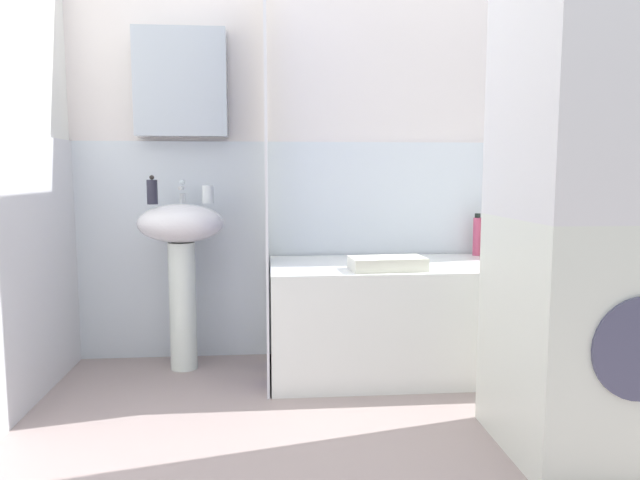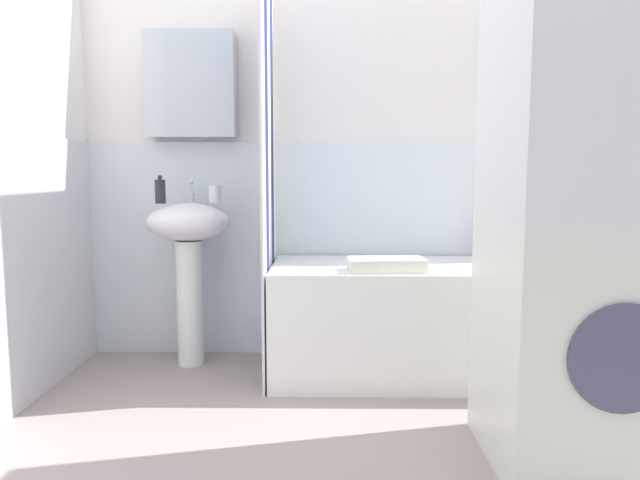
{
  "view_description": "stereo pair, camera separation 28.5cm",
  "coord_description": "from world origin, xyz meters",
  "views": [
    {
      "loc": [
        -0.49,
        -2.03,
        1.03
      ],
      "look_at": [
        -0.24,
        0.79,
        0.7
      ],
      "focal_mm": 32.94,
      "sensor_mm": 36.0,
      "label": 1
    },
    {
      "loc": [
        -0.2,
        -2.04,
        1.03
      ],
      "look_at": [
        -0.24,
        0.79,
        0.7
      ],
      "focal_mm": 32.94,
      "sensor_mm": 36.0,
      "label": 2
    }
  ],
  "objects": [
    {
      "name": "soap_dispenser",
      "position": [
        -1.07,
        1.0,
        0.94
      ],
      "size": [
        0.05,
        0.05,
        0.15
      ],
      "color": "#292836",
      "rests_on": "sink"
    },
    {
      "name": "toothbrush_cup",
      "position": [
        -0.8,
        1.07,
        0.92
      ],
      "size": [
        0.06,
        0.06,
        0.09
      ],
      "primitive_type": "cylinder",
      "color": "silver",
      "rests_on": "sink"
    },
    {
      "name": "shampoo_bottle",
      "position": [
        0.92,
        1.16,
        0.64
      ],
      "size": [
        0.06,
        0.06,
        0.16
      ],
      "color": "#284C9A",
      "rests_on": "bathtub"
    },
    {
      "name": "washer_dryer_stack",
      "position": [
        0.68,
        -0.02,
        0.87
      ],
      "size": [
        0.62,
        0.62,
        1.73
      ],
      "color": "silver",
      "rests_on": "ground_plane"
    },
    {
      "name": "shower_curtain",
      "position": [
        -0.5,
        0.89,
        1.0
      ],
      "size": [
        0.01,
        0.66,
        2.0
      ],
      "color": "white",
      "rests_on": "ground_plane"
    },
    {
      "name": "towel_folded",
      "position": [
        0.07,
        0.7,
        0.6
      ],
      "size": [
        0.37,
        0.21,
        0.06
      ],
      "primitive_type": "cube",
      "rotation": [
        0.0,
        0.0,
        0.07
      ],
      "color": "silver",
      "rests_on": "bathtub"
    },
    {
      "name": "conditioner_bottle",
      "position": [
        0.68,
        1.15,
        0.68
      ],
      "size": [
        0.05,
        0.05,
        0.24
      ],
      "color": "#BF4567",
      "rests_on": "bathtub"
    },
    {
      "name": "sink",
      "position": [
        -0.94,
        1.03,
        0.64
      ],
      "size": [
        0.44,
        0.34,
        0.87
      ],
      "color": "white",
      "rests_on": "ground_plane"
    },
    {
      "name": "body_wash_bottle",
      "position": [
        0.8,
        1.13,
        0.68
      ],
      "size": [
        0.06,
        0.06,
        0.24
      ],
      "color": "gold",
      "rests_on": "bathtub"
    },
    {
      "name": "faucet",
      "position": [
        -0.94,
        1.11,
        0.93
      ],
      "size": [
        0.03,
        0.12,
        0.12
      ],
      "color": "silver",
      "rests_on": "sink"
    },
    {
      "name": "bathtub",
      "position": [
        0.27,
        0.89,
        0.28
      ],
      "size": [
        1.5,
        0.66,
        0.57
      ],
      "primitive_type": "cube",
      "color": "white",
      "rests_on": "ground_plane"
    },
    {
      "name": "ground_plane",
      "position": [
        0.0,
        0.0,
        -0.02
      ],
      "size": [
        4.8,
        5.6,
        0.04
      ],
      "primitive_type": "cube",
      "color": "#A4908C"
    },
    {
      "name": "wall_back_tiled",
      "position": [
        -0.06,
        1.26,
        1.14
      ],
      "size": [
        3.6,
        0.18,
        2.4
      ],
      "color": "silver",
      "rests_on": "ground_plane"
    }
  ]
}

